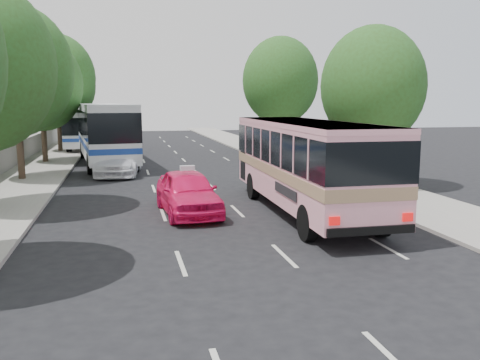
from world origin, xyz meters
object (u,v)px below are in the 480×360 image
object	(u,v)px
white_pickup	(119,160)
tour_coach_rear	(89,127)
pink_taxi	(188,192)
tour_coach_front	(105,128)
pink_bus	(305,157)

from	to	relation	value
white_pickup	tour_coach_rear	xyz separation A→B (m)	(-2.72, 17.11, 1.18)
pink_taxi	white_pickup	world-z (taller)	pink_taxi
tour_coach_front	tour_coach_rear	xyz separation A→B (m)	(-1.80, 11.93, -0.45)
pink_bus	white_pickup	world-z (taller)	pink_bus
pink_bus	pink_taxi	world-z (taller)	pink_bus
pink_bus	tour_coach_rear	distance (m)	31.18
pink_bus	pink_taxi	distance (m)	4.70
pink_taxi	white_pickup	xyz separation A→B (m)	(-2.63, 11.57, -0.00)
pink_bus	pink_taxi	size ratio (longest dim) A/B	2.24
white_pickup	pink_taxi	bearing A→B (deg)	-70.58
white_pickup	tour_coach_rear	size ratio (longest dim) A/B	0.51
tour_coach_front	tour_coach_rear	bearing A→B (deg)	91.87
pink_bus	tour_coach_front	world-z (taller)	tour_coach_front
pink_bus	tour_coach_rear	world-z (taller)	pink_bus
tour_coach_rear	pink_taxi	bearing A→B (deg)	-74.37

